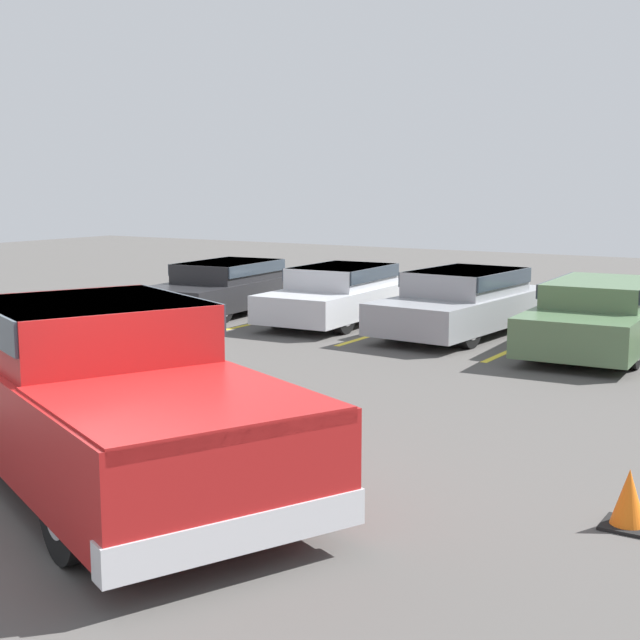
% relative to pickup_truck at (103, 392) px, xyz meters
% --- Properties ---
extents(ground_plane, '(60.00, 60.00, 0.00)m').
position_rel_pickup_truck_xyz_m(ground_plane, '(-0.03, -0.27, -0.87)').
color(ground_plane, '#4C4947').
extents(stall_stripe_a, '(0.12, 4.42, 0.01)m').
position_rel_pickup_truck_xyz_m(stall_stripe_a, '(-7.36, 9.57, -0.87)').
color(stall_stripe_a, yellow).
rests_on(stall_stripe_a, ground_plane).
extents(stall_stripe_b, '(0.12, 4.42, 0.01)m').
position_rel_pickup_truck_xyz_m(stall_stripe_b, '(-4.59, 9.57, -0.87)').
color(stall_stripe_b, yellow).
rests_on(stall_stripe_b, ground_plane).
extents(stall_stripe_c, '(0.12, 4.42, 0.01)m').
position_rel_pickup_truck_xyz_m(stall_stripe_c, '(-1.82, 9.57, -0.87)').
color(stall_stripe_c, yellow).
rests_on(stall_stripe_c, ground_plane).
extents(stall_stripe_d, '(0.12, 4.42, 0.01)m').
position_rel_pickup_truck_xyz_m(stall_stripe_d, '(0.95, 9.57, -0.87)').
color(stall_stripe_d, yellow).
rests_on(stall_stripe_d, ground_plane).
extents(pickup_truck, '(6.01, 4.23, 1.73)m').
position_rel_pickup_truck_xyz_m(pickup_truck, '(0.00, 0.00, 0.00)').
color(pickup_truck, '#A51919').
rests_on(pickup_truck, ground_plane).
extents(parked_sedan_a, '(2.09, 4.71, 1.14)m').
position_rel_pickup_truck_xyz_m(parked_sedan_a, '(-6.05, 9.64, -0.26)').
color(parked_sedan_a, '#232326').
rests_on(parked_sedan_a, ground_plane).
extents(parked_sedan_b, '(1.92, 4.42, 1.17)m').
position_rel_pickup_truck_xyz_m(parked_sedan_b, '(-3.18, 9.80, -0.24)').
color(parked_sedan_b, '#B7BABF').
rests_on(parked_sedan_b, ground_plane).
extents(parked_sedan_c, '(2.07, 4.68, 1.23)m').
position_rel_pickup_truck_xyz_m(parked_sedan_c, '(-0.44, 9.82, -0.21)').
color(parked_sedan_c, gray).
rests_on(parked_sedan_c, ground_plane).
extents(parked_sedan_d, '(2.06, 4.88, 1.21)m').
position_rel_pickup_truck_xyz_m(parked_sedan_d, '(2.23, 9.50, -0.23)').
color(parked_sedan_d, '#4C6B47').
rests_on(parked_sedan_d, ground_plane).
extents(traffic_cone, '(0.41, 0.41, 0.51)m').
position_rel_pickup_truck_xyz_m(traffic_cone, '(4.61, 1.45, -0.64)').
color(traffic_cone, black).
rests_on(traffic_cone, ground_plane).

